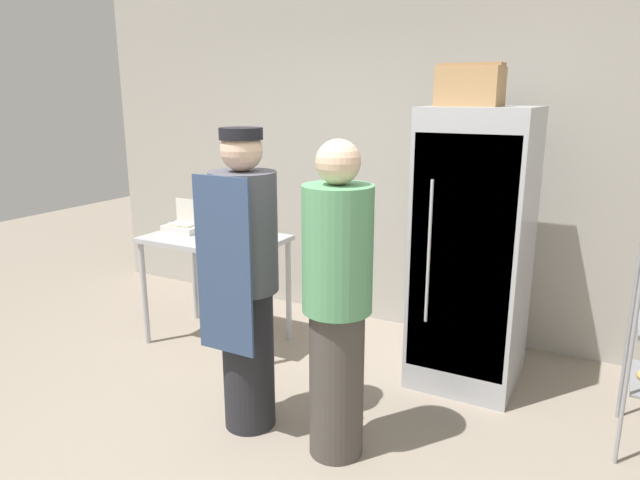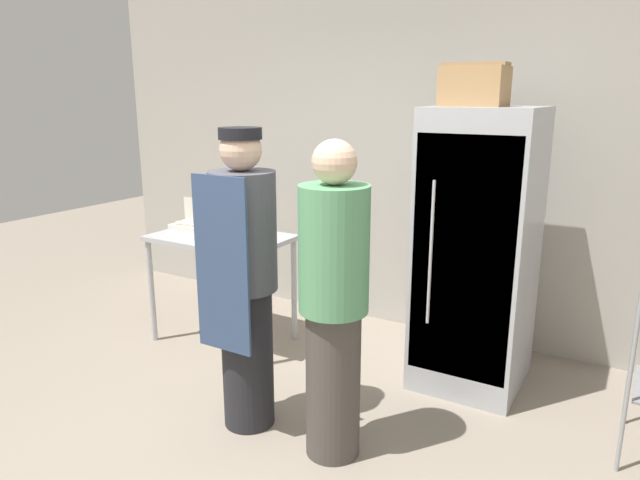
{
  "view_description": "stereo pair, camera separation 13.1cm",
  "coord_description": "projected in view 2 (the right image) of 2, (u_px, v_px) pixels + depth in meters",
  "views": [
    {
      "loc": [
        1.47,
        -2.12,
        1.92
      ],
      "look_at": [
        -0.05,
        0.72,
        1.09
      ],
      "focal_mm": 32.0,
      "sensor_mm": 36.0,
      "label": 1
    },
    {
      "loc": [
        1.59,
        -2.06,
        1.92
      ],
      "look_at": [
        -0.05,
        0.72,
        1.09
      ],
      "focal_mm": 32.0,
      "sensor_mm": 36.0,
      "label": 2
    }
  ],
  "objects": [
    {
      "name": "back_wall",
      "position": [
        427.0,
        159.0,
        4.56
      ],
      "size": [
        6.4,
        0.12,
        2.84
      ],
      "primitive_type": "cube",
      "color": "#ADA89E",
      "rests_on": "ground_plane"
    },
    {
      "name": "person_customer",
      "position": [
        334.0,
        303.0,
        2.95
      ],
      "size": [
        0.36,
        0.36,
        1.71
      ],
      "color": "#47423D",
      "rests_on": "ground_plane"
    },
    {
      "name": "blender_pitcher",
      "position": [
        244.0,
        219.0,
        4.47
      ],
      "size": [
        0.15,
        0.15,
        0.25
      ],
      "color": "black",
      "rests_on": "prep_counter"
    },
    {
      "name": "donut_box",
      "position": [
        191.0,
        225.0,
        4.57
      ],
      "size": [
        0.3,
        0.2,
        0.24
      ],
      "color": "silver",
      "rests_on": "prep_counter"
    },
    {
      "name": "binder_stack",
      "position": [
        238.0,
        236.0,
        4.19
      ],
      "size": [
        0.32,
        0.26,
        0.1
      ],
      "color": "#232328",
      "rests_on": "prep_counter"
    },
    {
      "name": "ground_plane",
      "position": [
        258.0,
        474.0,
        2.97
      ],
      "size": [
        14.0,
        14.0,
        0.0
      ],
      "primitive_type": "plane",
      "color": "gray"
    },
    {
      "name": "cardboard_storage_box",
      "position": [
        475.0,
        86.0,
        3.46
      ],
      "size": [
        0.38,
        0.29,
        0.26
      ],
      "color": "#A87F51",
      "rests_on": "refrigerator"
    },
    {
      "name": "person_baker",
      "position": [
        244.0,
        278.0,
        3.22
      ],
      "size": [
        0.37,
        0.39,
        1.75
      ],
      "color": "#232328",
      "rests_on": "ground_plane"
    },
    {
      "name": "prep_counter",
      "position": [
        221.0,
        249.0,
        4.43
      ],
      "size": [
        1.04,
        0.67,
        0.86
      ],
      "color": "#ADAFB5",
      "rests_on": "ground_plane"
    },
    {
      "name": "refrigerator",
      "position": [
        478.0,
        251.0,
        3.74
      ],
      "size": [
        0.68,
        0.77,
        1.85
      ],
      "color": "#ADAFB5",
      "rests_on": "ground_plane"
    }
  ]
}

